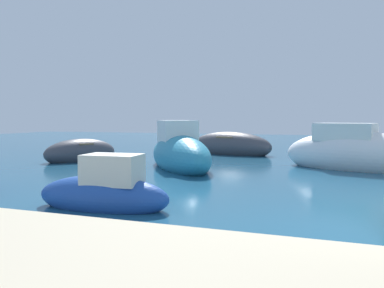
% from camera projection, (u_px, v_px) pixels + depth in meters
% --- Properties ---
extents(moored_boat_0, '(4.77, 5.61, 2.30)m').
position_uv_depth(moored_boat_0, '(180.00, 153.00, 15.18)').
color(moored_boat_0, teal).
rests_on(moored_boat_0, ground).
extents(moored_boat_2, '(3.17, 1.25, 1.43)m').
position_uv_depth(moored_boat_2, '(105.00, 192.00, 8.30)').
color(moored_boat_2, '#1E479E').
rests_on(moored_boat_2, ground).
extents(moored_boat_3, '(5.25, 3.05, 1.61)m').
position_uv_depth(moored_boat_3, '(230.00, 146.00, 20.97)').
color(moored_boat_3, '#3F3F47').
rests_on(moored_boat_3, ground).
extents(moored_boat_5, '(5.96, 3.66, 2.24)m').
position_uv_depth(moored_boat_5, '(355.00, 153.00, 14.76)').
color(moored_boat_5, white).
rests_on(moored_boat_5, ground).
extents(moored_boat_6, '(2.93, 3.85, 1.34)m').
position_uv_depth(moored_boat_6, '(81.00, 153.00, 17.69)').
color(moored_boat_6, '#3F3F47').
rests_on(moored_boat_6, ground).
extents(moored_boat_8, '(3.70, 2.74, 1.89)m').
position_uv_depth(moored_boat_8, '(336.00, 146.00, 21.06)').
color(moored_boat_8, '#197233').
rests_on(moored_boat_8, ground).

